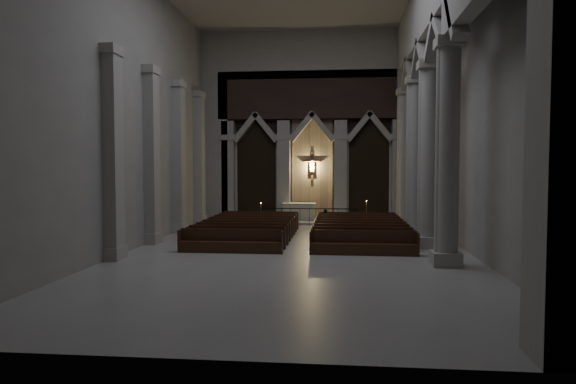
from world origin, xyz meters
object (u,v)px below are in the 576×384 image
at_px(candle_stand_right, 366,218).
at_px(pews, 303,233).
at_px(altar, 299,211).
at_px(candle_stand_left, 261,219).
at_px(worshipper, 326,220).
at_px(altar_rail, 309,214).

xyz_separation_m(candle_stand_right, pews, (-3.36, -6.35, -0.08)).
bearing_deg(altar, candle_stand_left, -138.09).
height_order(candle_stand_left, worshipper, candle_stand_left).
xyz_separation_m(altar, candle_stand_left, (-2.12, -1.90, -0.31)).
relative_size(candle_stand_left, candle_stand_right, 0.93).
xyz_separation_m(candle_stand_left, candle_stand_right, (6.26, 0.80, 0.03)).
xyz_separation_m(candle_stand_left, pews, (2.90, -5.55, -0.06)).
bearing_deg(pews, worshipper, 74.59).
relative_size(altar, pews, 0.21).
relative_size(candle_stand_right, pews, 0.15).
relative_size(altar_rail, candle_stand_right, 3.81).
xyz_separation_m(altar, candle_stand_right, (4.14, -1.11, -0.28)).
bearing_deg(candle_stand_left, altar, 41.91).
bearing_deg(candle_stand_left, worshipper, -26.55).
xyz_separation_m(altar, worshipper, (1.78, -3.85, -0.10)).
distance_m(altar, pews, 7.50).
xyz_separation_m(altar_rail, candle_stand_right, (3.36, 1.07, -0.33)).
xyz_separation_m(altar_rail, candle_stand_left, (-2.90, 0.28, -0.36)).
height_order(altar, candle_stand_right, candle_stand_right).
xyz_separation_m(candle_stand_right, worshipper, (-2.36, -2.74, 0.18)).
bearing_deg(altar_rail, pews, -90.00).
bearing_deg(candle_stand_right, pews, -117.87).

